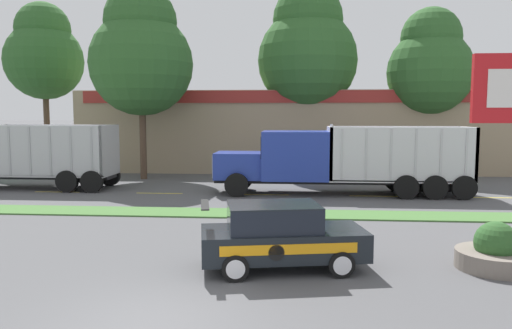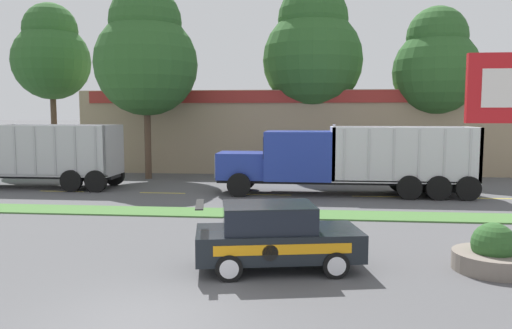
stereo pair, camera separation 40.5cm
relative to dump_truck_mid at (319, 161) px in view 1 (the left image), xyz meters
The scene contains 15 objects.
ground_plane 16.59m from the dump_truck_mid, 103.87° to the right, with size 600.00×600.00×0.00m, color #515154.
grass_verge 6.90m from the dump_truck_mid, 126.17° to the right, with size 120.00×1.82×0.06m, color #477538.
centre_line_2 13.60m from the dump_truck_mid, behind, with size 2.40×0.14×0.01m, color yellow.
centre_line_3 8.28m from the dump_truck_mid, behind, with size 2.40×0.14×0.01m, color yellow.
centre_line_4 3.20m from the dump_truck_mid, 169.42° to the right, with size 2.40×0.14×0.01m, color yellow.
centre_line_5 3.21m from the dump_truck_mid, 10.53° to the right, with size 2.40×0.14×0.01m, color yellow.
centre_line_6 8.29m from the dump_truck_mid, ahead, with size 2.40×0.14×0.01m, color yellow.
dump_truck_mid is the anchor object (origin of this frame).
rally_car 12.57m from the dump_truck_mid, 97.06° to the right, with size 4.51×2.61×1.76m.
stone_planter 12.72m from the dump_truck_mid, 71.22° to the right, with size 2.02×2.02×1.25m.
store_building_backdrop 13.88m from the dump_truck_mid, 95.08° to the left, with size 30.11×12.10×5.61m.
tree_behind_left 13.21m from the dump_truck_mid, 154.67° to the left, with size 6.31×6.31×11.80m.
tree_behind_centre 11.44m from the dump_truck_mid, 92.64° to the left, with size 6.75×6.75×12.71m.
tree_behind_right 12.52m from the dump_truck_mid, 48.21° to the left, with size 5.51×5.51×10.85m.
tree_behind_far_right 23.31m from the dump_truck_mid, 151.69° to the left, with size 5.64×5.64×12.14m.
Camera 1 is at (2.81, -9.15, 4.05)m, focal length 35.00 mm.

